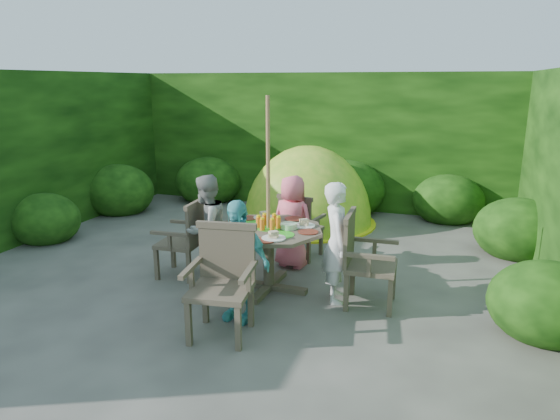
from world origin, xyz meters
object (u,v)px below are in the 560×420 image
(garden_chair_right, at_px, (363,259))
(garden_chair_left, at_px, (186,238))
(patio_table, at_px, (269,238))
(garden_chair_front, at_px, (223,279))
(child_right, at_px, (337,242))
(garden_chair_back, at_px, (299,226))
(child_front, at_px, (238,261))
(child_back, at_px, (292,222))
(parasol_pole, at_px, (268,197))
(child_left, at_px, (206,229))
(dome_tent, at_px, (307,223))

(garden_chair_right, height_order, garden_chair_left, garden_chair_right)
(patio_table, xyz_separation_m, garden_chair_front, (-0.06, -1.09, -0.09))
(patio_table, bearing_deg, child_right, -2.27)
(garden_chair_left, bearing_deg, garden_chair_back, 129.62)
(child_right, xyz_separation_m, child_front, (-0.83, -0.77, -0.04))
(child_back, xyz_separation_m, child_front, (-0.06, -1.60, 0.02))
(parasol_pole, bearing_deg, garden_chair_back, 88.32)
(patio_table, xyz_separation_m, child_front, (-0.04, -0.80, 0.00))
(garden_chair_right, bearing_deg, child_right, 83.85)
(garden_chair_front, height_order, child_back, child_back)
(garden_chair_left, relative_size, garden_chair_back, 1.06)
(garden_chair_back, distance_m, garden_chair_front, 2.20)
(patio_table, bearing_deg, child_front, -92.51)
(garden_chair_left, xyz_separation_m, child_left, (0.30, -0.02, 0.15))
(garden_chair_front, bearing_deg, child_left, 115.17)
(patio_table, bearing_deg, garden_chair_left, 177.44)
(patio_table, distance_m, garden_chair_left, 1.11)
(garden_chair_right, height_order, child_left, child_left)
(parasol_pole, bearing_deg, child_front, -92.20)
(garden_chair_back, bearing_deg, child_right, 133.80)
(garden_chair_left, height_order, child_right, child_right)
(parasol_pole, relative_size, dome_tent, 0.83)
(parasol_pole, xyz_separation_m, child_back, (0.03, 0.80, -0.50))
(garden_chair_right, bearing_deg, parasol_pole, 84.87)
(child_back, relative_size, dome_tent, 0.45)
(patio_table, distance_m, garden_chair_right, 1.09)
(child_right, xyz_separation_m, dome_tent, (-1.15, 2.86, -0.66))
(parasol_pole, xyz_separation_m, garden_chair_front, (-0.06, -1.09, -0.56))
(parasol_pole, height_order, child_right, parasol_pole)
(child_right, bearing_deg, dome_tent, 4.79)
(child_left, bearing_deg, garden_chair_left, -83.12)
(child_left, bearing_deg, garden_chair_right, 98.19)
(parasol_pole, relative_size, child_back, 1.83)
(garden_chair_back, xyz_separation_m, dome_tent, (-0.38, 1.72, -0.46))
(child_left, relative_size, child_front, 1.04)
(garden_chair_left, relative_size, child_front, 0.74)
(garden_chair_right, distance_m, garden_chair_front, 1.55)
(child_left, height_order, child_back, child_left)
(garden_chair_right, xyz_separation_m, garden_chair_front, (-1.15, -1.04, 0.02))
(child_front, xyz_separation_m, dome_tent, (-0.32, 3.62, -0.62))
(garden_chair_front, bearing_deg, parasol_pole, 78.66)
(patio_table, relative_size, garden_chair_right, 1.36)
(child_left, bearing_deg, patio_table, 98.47)
(parasol_pole, distance_m, garden_chair_right, 1.24)
(patio_table, distance_m, child_left, 0.80)
(patio_table, xyz_separation_m, child_right, (0.80, -0.03, 0.04))
(parasol_pole, relative_size, garden_chair_back, 2.54)
(patio_table, height_order, garden_chair_front, garden_chair_front)
(patio_table, height_order, dome_tent, dome_tent)
(garden_chair_front, distance_m, child_front, 0.31)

